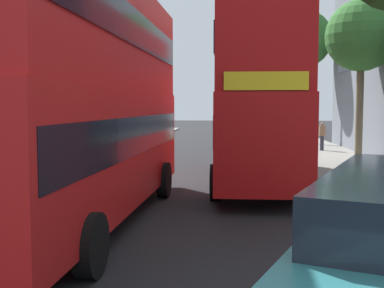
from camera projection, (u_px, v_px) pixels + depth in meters
The scene contains 9 objects.
sidewalk_right at pixel (383, 185), 15.93m from camera, with size 4.00×80.00×0.14m, color gray.
sidewalk_left at pixel (6, 180), 16.94m from camera, with size 4.00×80.00×0.14m, color gray.
kerb_line_outer at pixel (331, 197), 14.11m from camera, with size 0.10×56.00×0.01m, color yellow.
kerb_line_inner at pixel (326, 197), 14.12m from camera, with size 0.10×56.00×0.01m, color yellow.
double_decker_bus_away at pixel (83, 91), 10.73m from camera, with size 3.07×10.88×5.64m.
double_decker_bus_oncoming at pixel (254, 97), 16.70m from camera, with size 2.81×10.81×5.64m.
pedestrian_far at pixel (322, 136), 27.59m from camera, with size 0.34×0.22×1.62m.
street_tree_near at pixel (361, 37), 22.09m from camera, with size 3.31×3.31×7.47m.
street_tree_far at pixel (303, 40), 32.53m from camera, with size 3.92×3.92×9.08m.
Camera 1 is at (1.38, -0.22, 2.69)m, focal length 44.75 mm.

